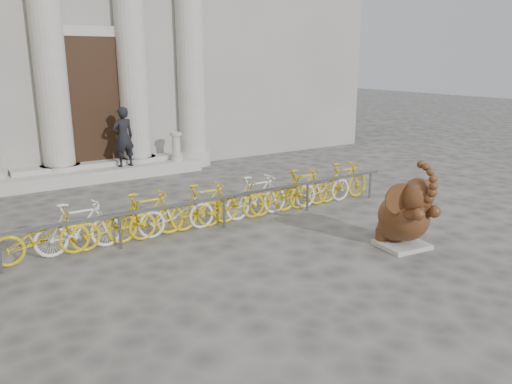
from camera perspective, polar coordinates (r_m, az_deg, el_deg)
ground at (r=7.89m, az=3.52°, el=-11.97°), size 80.00×80.00×0.00m
entrance_steps at (r=15.98m, az=-16.87°, el=2.12°), size 6.00×1.20×0.36m
elephant_statue at (r=10.03m, az=16.67°, el=-2.61°), size 1.18×1.36×1.78m
bike_rack at (r=10.99m, az=-4.37°, el=-1.27°), size 9.20×0.53×1.00m
pedestrian at (r=15.72m, az=-14.92°, el=6.09°), size 0.72×0.52×1.81m
balustrade_post at (r=16.33m, az=-9.12°, el=5.02°), size 0.38×0.38×0.92m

